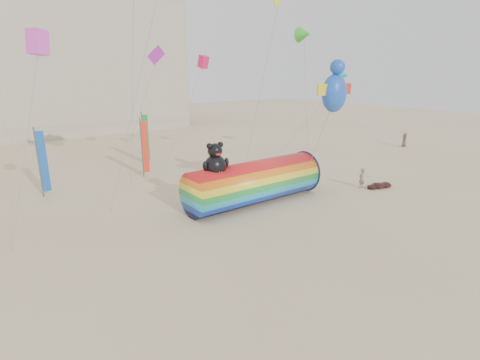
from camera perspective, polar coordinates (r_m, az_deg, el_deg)
ground at (r=22.91m, az=1.28°, el=-6.83°), size 160.00×160.00×0.00m
windsock_assembly at (r=26.18m, az=2.21°, el=-0.17°), size 10.34×3.15×4.77m
kite_handler at (r=31.30m, az=18.04°, el=0.29°), size 0.61×0.42×1.61m
fabric_bundle at (r=32.02m, az=20.49°, el=-0.77°), size 2.62×1.35×0.41m
festival_banners at (r=34.08m, az=-18.37°, el=4.70°), size 10.89×5.36×5.20m
flying_kites at (r=25.77m, az=-3.01°, el=23.42°), size 31.32×17.02×9.20m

